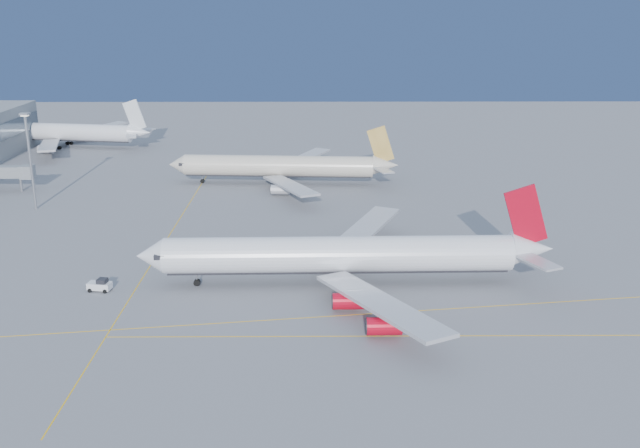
{
  "coord_description": "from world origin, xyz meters",
  "views": [
    {
      "loc": [
        -9.05,
        -109.71,
        47.07
      ],
      "look_at": [
        -8.06,
        19.65,
        7.0
      ],
      "focal_mm": 40.0,
      "sensor_mm": 36.0,
      "label": 1
    }
  ],
  "objects": [
    {
      "name": "taxiway_lines",
      "position": [
        -14.71,
        6.34,
        0.01
      ],
      "size": [
        118.86,
        140.0,
        0.02
      ],
      "color": "#FCB70E",
      "rests_on": "ground"
    },
    {
      "name": "airliner_etihad",
      "position": [
        -17.57,
        79.2,
        4.98
      ],
      "size": [
        62.67,
        57.8,
        16.35
      ],
      "rotation": [
        0.0,
        0.0,
        -0.06
      ],
      "color": "beige",
      "rests_on": "ground"
    },
    {
      "name": "pushback_tug",
      "position": [
        -45.86,
        3.88,
        1.02
      ],
      "size": [
        4.17,
        2.91,
        2.2
      ],
      "rotation": [
        0.0,
        0.0,
        -0.16
      ],
      "color": "white",
      "rests_on": "ground"
    },
    {
      "name": "ground",
      "position": [
        0.0,
        0.0,
        0.0
      ],
      "size": [
        500.0,
        500.0,
        0.0
      ],
      "primitive_type": "plane",
      "color": "slate",
      "rests_on": "ground"
    },
    {
      "name": "airliner_virgin",
      "position": [
        -3.41,
        6.54,
        5.4
      ],
      "size": [
        72.5,
        65.25,
        17.91
      ],
      "rotation": [
        0.0,
        0.0,
        0.02
      ],
      "color": "white",
      "rests_on": "ground"
    },
    {
      "name": "airliner_third",
      "position": [
        -94.97,
        132.45,
        5.13
      ],
      "size": [
        63.01,
        57.48,
        16.94
      ],
      "rotation": [
        0.0,
        0.0,
        -0.16
      ],
      "color": "white",
      "rests_on": "ground"
    },
    {
      "name": "light_mast",
      "position": [
        -76.01,
        55.23,
        13.57
      ],
      "size": [
        1.99,
        1.99,
        22.99
      ],
      "color": "gray",
      "rests_on": "ground"
    }
  ]
}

